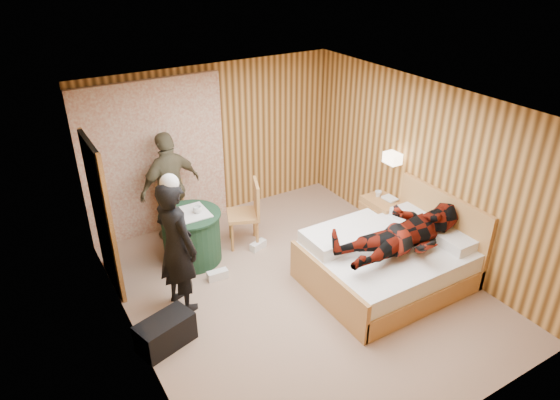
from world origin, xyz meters
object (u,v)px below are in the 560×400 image
chair_near (249,209)px  duffel_bag (165,332)px  nightstand (382,216)px  bed (387,261)px  man_at_table (171,187)px  man_on_bed (406,225)px  chair_far (174,207)px  wall_lamp (393,158)px  round_table (192,236)px  woman_standing (177,246)px

chair_near → duffel_bag: size_ratio=1.59×
nightstand → bed: bearing=-128.1°
man_at_table → man_on_bed: bearing=112.5°
chair_far → man_on_bed: bearing=-53.2°
bed → man_at_table: 3.31m
bed → man_at_table: (-2.04, 2.55, 0.55)m
wall_lamp → bed: bearing=-131.0°
round_table → man_on_bed: man_on_bed is taller
chair_far → duffel_bag: 2.36m
round_table → man_on_bed: (2.07, -2.05, 0.59)m
woman_standing → man_on_bed: 2.84m
duffel_bag → man_at_table: 2.47m
round_table → chair_far: bearing=90.0°
nightstand → round_table: 2.93m
wall_lamp → nightstand: (-0.04, 0.05, -0.99)m
round_table → chair_far: chair_far is taller
wall_lamp → nightstand: wall_lamp is taller
nightstand → man_on_bed: size_ratio=0.35×
bed → round_table: (-2.04, 1.82, 0.07)m
round_table → duffel_bag: bearing=-122.6°
man_at_table → round_table: bearing=75.8°
chair_far → man_at_table: size_ratio=0.54×
wall_lamp → chair_near: wall_lamp is taller
wall_lamp → round_table: 3.12m
chair_far → man_on_bed: 3.46m
chair_far → round_table: bearing=-90.3°
woman_standing → man_on_bed: man_on_bed is taller
nightstand → man_on_bed: (-0.73, -1.19, 0.67)m
chair_far → man_on_bed: size_ratio=0.53×
bed → chair_near: size_ratio=1.98×
woman_standing → man_on_bed: (2.58, -1.18, 0.11)m
round_table → man_at_table: size_ratio=0.50×
bed → nightstand: size_ratio=3.25×
nightstand → woman_standing: bearing=-179.8°
chair_near → man_at_table: bearing=-107.9°
round_table → chair_near: (0.91, -0.03, 0.20)m
nightstand → chair_near: bearing=156.4°
duffel_bag → wall_lamp: bearing=-8.0°
bed → woman_standing: bearing=159.5°
nightstand → man_on_bed: bearing=-121.4°
woman_standing → duffel_bag: bearing=126.6°
bed → round_table: size_ratio=2.33×
round_table → chair_far: 0.70m
bed → nightstand: (0.76, 0.97, -0.01)m
man_at_table → duffel_bag: bearing=52.7°
nightstand → chair_near: 2.08m
woman_standing → man_on_bed: size_ratio=0.99×
man_at_table → man_on_bed: man_on_bed is taller
woman_standing → man_at_table: bearing=-35.3°
man_at_table → bed: bearing=114.5°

